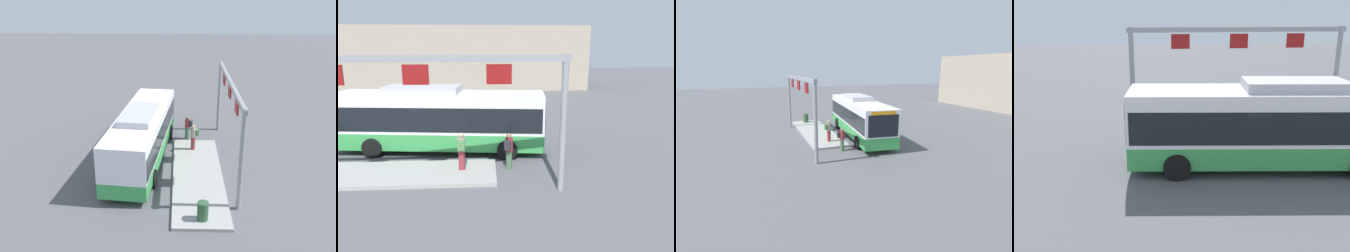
% 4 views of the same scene
% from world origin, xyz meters
% --- Properties ---
extents(ground_plane, '(120.00, 120.00, 0.00)m').
position_xyz_m(ground_plane, '(0.00, 0.00, 0.00)').
color(ground_plane, '#56565B').
extents(platform_curb, '(10.00, 2.80, 0.16)m').
position_xyz_m(platform_curb, '(-2.20, -3.30, 0.08)').
color(platform_curb, '#9E9E99').
rests_on(platform_curb, ground).
extents(bus_main, '(10.97, 3.67, 3.46)m').
position_xyz_m(bus_main, '(-0.01, 0.00, 1.81)').
color(bus_main, green).
rests_on(bus_main, ground).
extents(person_boarding, '(0.46, 0.59, 1.67)m').
position_xyz_m(person_boarding, '(3.40, -2.83, 0.89)').
color(person_boarding, '#476B4C').
rests_on(person_boarding, ground).
extents(person_waiting_near, '(0.36, 0.54, 1.67)m').
position_xyz_m(person_waiting_near, '(1.31, -3.17, 1.05)').
color(person_waiting_near, maroon).
rests_on(person_waiting_near, platform_curb).
extents(platform_sign_gantry, '(10.95, 0.24, 5.20)m').
position_xyz_m(platform_sign_gantry, '(-0.02, -5.14, 3.83)').
color(platform_sign_gantry, gray).
rests_on(platform_sign_gantry, ground).
extents(trash_bin, '(0.52, 0.52, 0.90)m').
position_xyz_m(trash_bin, '(-6.46, -3.34, 0.61)').
color(trash_bin, '#2D5133').
rests_on(trash_bin, platform_curb).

